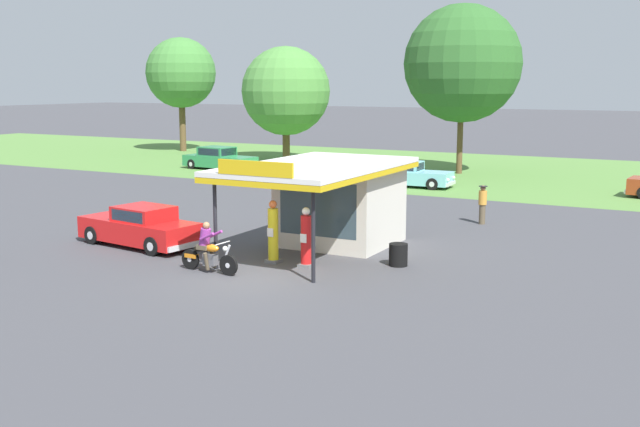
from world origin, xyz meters
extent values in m
plane|color=#424247|center=(0.00, 0.00, 0.00)|extent=(300.00, 300.00, 0.00)
cube|color=#56843D|center=(0.00, 30.00, 0.00)|extent=(120.00, 24.00, 0.01)
cube|color=beige|center=(0.09, 5.51, 1.47)|extent=(3.69, 3.54, 2.93)
cube|color=#384C56|center=(0.09, 3.76, 1.53)|extent=(2.95, 0.05, 1.88)
cube|color=silver|center=(0.09, 3.69, 3.01)|extent=(4.39, 7.67, 0.16)
cube|color=gold|center=(0.09, 3.69, 2.83)|extent=(4.39, 7.67, 0.18)
cube|color=gold|center=(0.09, -0.11, 3.31)|extent=(2.58, 0.08, 0.44)
cylinder|color=black|center=(1.83, 0.26, 1.47)|extent=(0.12, 0.12, 2.93)
cylinder|color=black|center=(-1.66, 0.26, 1.47)|extent=(0.12, 0.12, 2.93)
cube|color=slate|center=(-0.52, 1.85, 0.05)|extent=(0.44, 0.44, 0.10)
cylinder|color=yellow|center=(-0.52, 1.85, 0.94)|extent=(0.34, 0.34, 1.68)
cube|color=white|center=(-0.52, 1.67, 1.03)|extent=(0.22, 0.02, 0.28)
sphere|color=orange|center=(-0.52, 1.85, 1.92)|extent=(0.26, 0.26, 0.26)
cube|color=slate|center=(0.70, 1.85, 0.05)|extent=(0.44, 0.44, 0.10)
cylinder|color=red|center=(0.70, 1.85, 0.88)|extent=(0.34, 0.34, 1.55)
cube|color=white|center=(0.70, 1.67, 0.95)|extent=(0.22, 0.02, 0.28)
sphere|color=white|center=(0.70, 1.85, 1.79)|extent=(0.26, 0.26, 0.26)
cylinder|color=black|center=(-0.83, -0.24, 0.32)|extent=(0.64, 0.13, 0.64)
cylinder|color=silver|center=(-0.83, -0.24, 0.32)|extent=(0.17, 0.13, 0.16)
cylinder|color=black|center=(-2.34, -0.16, 0.32)|extent=(0.64, 0.13, 0.64)
cylinder|color=silver|center=(-2.34, -0.16, 0.32)|extent=(0.17, 0.13, 0.16)
ellipsoid|color=orange|center=(-1.49, -0.20, 0.78)|extent=(0.57, 0.27, 0.24)
cube|color=#59595E|center=(-1.54, -0.20, 0.42)|extent=(0.45, 0.26, 0.36)
cube|color=black|center=(-1.84, -0.18, 0.72)|extent=(0.49, 0.29, 0.10)
cylinder|color=silver|center=(-0.93, -0.23, 0.60)|extent=(0.37, 0.09, 0.71)
cylinder|color=silver|center=(-1.05, -0.23, 0.98)|extent=(0.07, 0.70, 0.04)
sphere|color=silver|center=(-0.95, -0.23, 0.82)|extent=(0.16, 0.16, 0.16)
cube|color=orange|center=(-2.29, -0.16, 0.44)|extent=(0.45, 0.20, 0.12)
cylinder|color=silver|center=(-1.93, -0.04, 0.28)|extent=(0.71, 0.12, 0.18)
cube|color=brown|center=(-1.77, -0.19, 0.78)|extent=(0.42, 0.36, 0.14)
cylinder|color=brown|center=(-1.56, -0.04, 0.38)|extent=(0.13, 0.24, 0.56)
cylinder|color=brown|center=(-1.58, -0.36, 0.38)|extent=(0.13, 0.24, 0.56)
cylinder|color=#8C338C|center=(-1.73, -0.19, 1.09)|extent=(0.43, 0.34, 0.60)
sphere|color=#9E704C|center=(-1.67, -0.19, 1.47)|extent=(0.22, 0.22, 0.22)
cylinder|color=#8C338C|center=(-1.48, 0.00, 1.18)|extent=(0.54, 0.12, 0.31)
cylinder|color=#8C338C|center=(-1.50, -0.40, 1.18)|extent=(0.54, 0.12, 0.31)
cube|color=red|center=(-6.12, 1.74, 0.57)|extent=(4.91, 2.38, 0.78)
cube|color=red|center=(-5.82, 1.70, 1.21)|extent=(2.09, 1.79, 0.51)
cube|color=#283847|center=(-6.74, 1.83, 1.21)|extent=(0.22, 1.36, 0.41)
cube|color=#283847|center=(-5.92, 0.95, 1.21)|extent=(1.60, 0.25, 0.39)
cube|color=#283847|center=(-5.72, 2.45, 1.21)|extent=(1.60, 0.25, 0.39)
cube|color=silver|center=(-8.48, 2.06, 0.30)|extent=(0.34, 1.67, 0.18)
cube|color=silver|center=(-3.75, 1.42, 0.30)|extent=(0.34, 1.67, 0.18)
sphere|color=white|center=(-8.57, 1.51, 0.61)|extent=(0.18, 0.18, 0.18)
sphere|color=white|center=(-8.42, 2.62, 0.61)|extent=(0.18, 0.18, 0.18)
cylinder|color=black|center=(-7.82, 1.15, 0.33)|extent=(0.68, 0.29, 0.66)
cylinder|color=silver|center=(-7.82, 1.15, 0.33)|extent=(0.32, 0.26, 0.30)
cylinder|color=black|center=(-7.60, 2.77, 0.33)|extent=(0.68, 0.29, 0.66)
cylinder|color=silver|center=(-7.60, 2.77, 0.33)|extent=(0.32, 0.26, 0.30)
cylinder|color=black|center=(-4.64, 0.71, 0.33)|extent=(0.68, 0.29, 0.66)
cylinder|color=silver|center=(-4.64, 0.71, 0.33)|extent=(0.32, 0.26, 0.30)
cylinder|color=black|center=(-4.42, 2.34, 0.33)|extent=(0.68, 0.29, 0.66)
cylinder|color=silver|center=(-4.42, 2.34, 0.33)|extent=(0.32, 0.26, 0.30)
cube|color=#7AC6D1|center=(-3.34, 20.95, 0.54)|extent=(4.83, 2.02, 0.72)
cube|color=#7AC6D1|center=(-3.61, 20.94, 1.16)|extent=(1.94, 1.66, 0.53)
cube|color=#283847|center=(-2.71, 20.98, 1.16)|extent=(0.11, 1.39, 0.42)
cube|color=#283847|center=(-3.65, 21.71, 1.16)|extent=(1.58, 0.11, 0.40)
cube|color=#283847|center=(-3.58, 20.17, 1.16)|extent=(1.58, 0.11, 0.40)
cube|color=silver|center=(-0.94, 21.07, 0.30)|extent=(0.20, 1.70, 0.18)
cube|color=silver|center=(-5.74, 20.83, 0.30)|extent=(0.20, 1.70, 0.18)
sphere|color=white|center=(-0.95, 21.64, 0.57)|extent=(0.18, 0.18, 0.18)
sphere|color=white|center=(-0.90, 20.50, 0.57)|extent=(0.18, 0.18, 0.18)
cylinder|color=black|center=(-1.77, 21.86, 0.33)|extent=(0.67, 0.23, 0.66)
cylinder|color=silver|center=(-1.77, 21.86, 0.33)|extent=(0.31, 0.23, 0.30)
cylinder|color=black|center=(-1.68, 20.20, 0.33)|extent=(0.67, 0.23, 0.66)
cylinder|color=silver|center=(-1.68, 20.20, 0.33)|extent=(0.31, 0.23, 0.30)
cylinder|color=black|center=(-4.99, 21.70, 0.33)|extent=(0.67, 0.23, 0.66)
cylinder|color=silver|center=(-4.99, 21.70, 0.33)|extent=(0.31, 0.23, 0.30)
cylinder|color=black|center=(-4.91, 20.04, 0.33)|extent=(0.67, 0.23, 0.66)
cylinder|color=silver|center=(-4.91, 20.04, 0.33)|extent=(0.31, 0.23, 0.30)
cube|color=#2D844C|center=(-17.76, 22.89, 0.55)|extent=(5.33, 2.48, 0.74)
cube|color=#2D844C|center=(-18.02, 22.92, 1.22)|extent=(2.32, 1.92, 0.60)
cube|color=#283847|center=(-16.97, 22.80, 1.22)|extent=(0.20, 1.50, 0.48)
cube|color=#283847|center=(-17.93, 23.75, 1.22)|extent=(1.82, 0.23, 0.46)
cube|color=#283847|center=(-18.11, 22.09, 1.22)|extent=(1.82, 0.23, 0.46)
cube|color=silver|center=(-15.17, 22.61, 0.30)|extent=(0.32, 1.84, 0.18)
cube|color=silver|center=(-20.36, 23.17, 0.30)|extent=(0.32, 1.84, 0.18)
sphere|color=white|center=(-15.10, 23.22, 0.59)|extent=(0.18, 0.18, 0.18)
sphere|color=white|center=(-15.23, 21.99, 0.59)|extent=(0.18, 0.18, 0.18)
cylinder|color=black|center=(-15.92, 23.60, 0.33)|extent=(0.68, 0.27, 0.66)
cylinder|color=silver|center=(-15.92, 23.60, 0.33)|extent=(0.32, 0.25, 0.30)
cylinder|color=black|center=(-16.12, 21.80, 0.33)|extent=(0.68, 0.27, 0.66)
cylinder|color=silver|center=(-16.12, 21.80, 0.33)|extent=(0.32, 0.25, 0.30)
cylinder|color=black|center=(-19.41, 23.98, 0.33)|extent=(0.68, 0.27, 0.66)
cylinder|color=silver|center=(-19.41, 23.98, 0.33)|extent=(0.32, 0.25, 0.30)
cylinder|color=black|center=(-19.60, 22.18, 0.33)|extent=(0.68, 0.27, 0.66)
cylinder|color=silver|center=(-19.60, 22.18, 0.33)|extent=(0.32, 0.25, 0.30)
cube|color=red|center=(-10.31, 19.94, 0.54)|extent=(4.68, 2.01, 0.73)
cube|color=red|center=(-9.97, 19.93, 1.16)|extent=(1.98, 1.74, 0.51)
cube|color=#283847|center=(-10.92, 19.95, 1.16)|extent=(0.06, 1.51, 0.41)
cube|color=#283847|center=(-9.98, 19.09, 1.16)|extent=(1.66, 0.06, 0.39)
cube|color=#283847|center=(-9.95, 20.77, 1.16)|extent=(1.66, 0.06, 0.39)
cube|color=silver|center=(-12.66, 19.98, 0.30)|extent=(0.15, 1.84, 0.18)
cube|color=silver|center=(-7.95, 19.90, 0.30)|extent=(0.15, 1.84, 0.18)
sphere|color=white|center=(-12.68, 19.36, 0.58)|extent=(0.18, 0.18, 0.18)
sphere|color=white|center=(-12.66, 20.60, 0.58)|extent=(0.18, 0.18, 0.18)
cylinder|color=black|center=(-11.90, 19.05, 0.33)|extent=(0.66, 0.21, 0.66)
cylinder|color=silver|center=(-11.90, 19.05, 0.33)|extent=(0.30, 0.22, 0.30)
cylinder|color=black|center=(-11.87, 20.87, 0.33)|extent=(0.66, 0.21, 0.66)
cylinder|color=silver|center=(-11.87, 20.87, 0.33)|extent=(0.30, 0.22, 0.30)
cylinder|color=black|center=(-8.74, 19.00, 0.33)|extent=(0.66, 0.21, 0.66)
cylinder|color=silver|center=(-8.74, 19.00, 0.33)|extent=(0.30, 0.22, 0.30)
cylinder|color=black|center=(-8.71, 20.82, 0.33)|extent=(0.66, 0.21, 0.66)
cylinder|color=silver|center=(-8.71, 20.82, 0.33)|extent=(0.30, 0.22, 0.30)
cube|color=silver|center=(8.01, 23.01, 0.30)|extent=(0.26, 1.76, 0.18)
cylinder|color=brown|center=(3.56, 11.69, 0.41)|extent=(0.26, 0.26, 0.82)
cylinder|color=gold|center=(3.56, 11.69, 1.11)|extent=(0.34, 0.34, 0.58)
sphere|color=brown|center=(3.56, 11.69, 1.51)|extent=(0.22, 0.22, 0.22)
cylinder|color=black|center=(3.56, 11.69, 1.58)|extent=(0.35, 0.35, 0.02)
cylinder|color=brown|center=(-2.77, 28.26, 2.10)|extent=(0.37, 0.37, 4.19)
sphere|color=#2D6028|center=(-2.77, 28.26, 6.98)|extent=(7.43, 7.43, 7.43)
cylinder|color=brown|center=(-28.69, 32.73, 2.20)|extent=(0.54, 0.54, 4.40)
sphere|color=#427F38|center=(-28.69, 32.73, 6.61)|extent=(5.89, 5.89, 5.89)
cylinder|color=brown|center=(-16.71, 29.90, 1.36)|extent=(0.55, 0.55, 2.72)
sphere|color=#4C893D|center=(-16.71, 29.90, 5.18)|extent=(6.55, 6.55, 6.55)
sphere|color=#4C893D|center=(-16.56, 29.98, 4.52)|extent=(4.55, 4.55, 4.55)
cylinder|color=black|center=(3.24, 3.35, 0.09)|extent=(0.60, 0.60, 0.18)
cylinder|color=black|center=(3.24, 3.35, 0.27)|extent=(0.60, 0.60, 0.18)
cylinder|color=black|center=(3.24, 3.35, 0.45)|extent=(0.60, 0.60, 0.18)
cylinder|color=black|center=(3.24, 3.35, 0.63)|extent=(0.60, 0.60, 0.18)
camera|label=1|loc=(12.10, -18.48, 5.79)|focal=42.17mm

